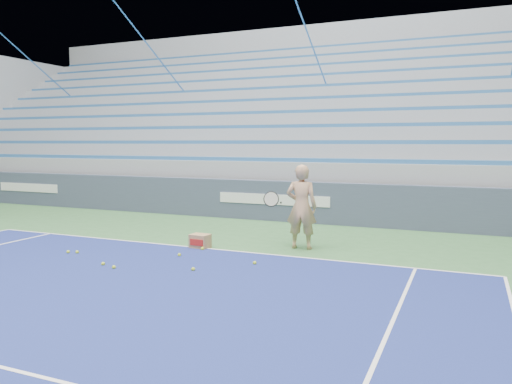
{
  "coord_description": "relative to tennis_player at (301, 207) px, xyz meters",
  "views": [
    {
      "loc": [
        4.89,
        3.15,
        2.16
      ],
      "look_at": [
        0.94,
        12.38,
        1.15
      ],
      "focal_mm": 35.0,
      "sensor_mm": 36.0,
      "label": 1
    }
  ],
  "objects": [
    {
      "name": "tennis_player",
      "position": [
        0.0,
        0.0,
        0.0
      ],
      "size": [
        0.94,
        0.85,
        1.71
      ],
      "color": "tan",
      "rests_on": "ground"
    },
    {
      "name": "tennis_ball_6",
      "position": [
        -1.89,
        -1.59,
        -0.82
      ],
      "size": [
        0.07,
        0.07,
        0.07
      ],
      "primitive_type": "sphere",
      "color": "#BAD52B",
      "rests_on": "ground"
    },
    {
      "name": "tennis_ball_2",
      "position": [
        -4.01,
        -2.22,
        -0.82
      ],
      "size": [
        0.07,
        0.07,
        0.07
      ],
      "primitive_type": "sphere",
      "color": "#BAD52B",
      "rests_on": "ground"
    },
    {
      "name": "tennis_ball_5",
      "position": [
        -1.76,
        -0.94,
        -0.82
      ],
      "size": [
        0.07,
        0.07,
        0.07
      ],
      "primitive_type": "sphere",
      "color": "#BAD52B",
      "rests_on": "ground"
    },
    {
      "name": "bleachers",
      "position": [
        -1.8,
        8.93,
        1.5
      ],
      "size": [
        31.0,
        9.15,
        7.3
      ],
      "color": "#96999E",
      "rests_on": "ground"
    },
    {
      "name": "tennis_ball_1",
      "position": [
        -2.42,
        -2.83,
        -0.82
      ],
      "size": [
        0.07,
        0.07,
        0.07
      ],
      "primitive_type": "sphere",
      "color": "#BAD52B",
      "rests_on": "ground"
    },
    {
      "name": "tennis_ball_0",
      "position": [
        -2.75,
        -2.71,
        -0.82
      ],
      "size": [
        0.07,
        0.07,
        0.07
      ],
      "primitive_type": "sphere",
      "color": "#BAD52B",
      "rests_on": "ground"
    },
    {
      "name": "tennis_ball_3",
      "position": [
        -0.33,
        -1.61,
        -0.82
      ],
      "size": [
        0.07,
        0.07,
        0.07
      ],
      "primitive_type": "sphere",
      "color": "#BAD52B",
      "rests_on": "ground"
    },
    {
      "name": "ball_box",
      "position": [
        -1.91,
        -0.76,
        -0.72
      ],
      "size": [
        0.4,
        0.32,
        0.29
      ],
      "color": "#A1784D",
      "rests_on": "ground"
    },
    {
      "name": "tennis_ball_7",
      "position": [
        -3.84,
        -2.17,
        -0.82
      ],
      "size": [
        0.07,
        0.07,
        0.07
      ],
      "primitive_type": "sphere",
      "color": "#BAD52B",
      "rests_on": "ground"
    },
    {
      "name": "tennis_ball_4",
      "position": [
        -1.11,
        -2.41,
        -0.82
      ],
      "size": [
        0.07,
        0.07,
        0.07
      ],
      "primitive_type": "sphere",
      "color": "#BAD52B",
      "rests_on": "ground"
    },
    {
      "name": "sponsor_barrier",
      "position": [
        -1.8,
        3.21,
        -0.31
      ],
      "size": [
        30.0,
        0.32,
        1.1
      ],
      "color": "#3B445A",
      "rests_on": "ground"
    }
  ]
}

